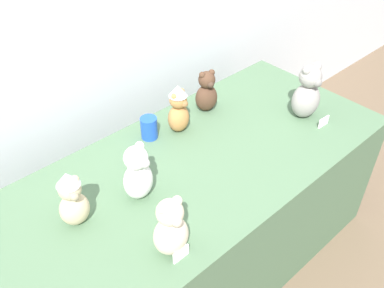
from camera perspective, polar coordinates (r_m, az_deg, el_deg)
wall_back at (r=2.09m, az=-13.44°, el=18.36°), size 7.00×0.08×2.60m
display_table at (r=2.15m, az=0.00°, el=-10.20°), size 1.98×0.86×0.74m
teddy_bear_snow at (r=1.69m, az=-7.34°, el=-3.98°), size 0.16×0.15×0.26m
teddy_bear_cream at (r=1.48m, az=-2.88°, el=-11.31°), size 0.14×0.13×0.25m
teddy_bear_cocoa at (r=2.18m, az=1.98°, el=7.00°), size 0.14×0.13×0.23m
teddy_bear_sand at (r=1.63m, az=-15.86°, el=-7.18°), size 0.12×0.11×0.25m
teddy_bear_caramel at (r=2.02m, az=-1.84°, el=4.73°), size 0.13×0.12×0.25m
teddy_bear_ash at (r=2.19m, az=15.29°, el=6.64°), size 0.17×0.15×0.29m
party_cup_blue at (r=2.02m, az=-5.82°, el=2.19°), size 0.08×0.08×0.11m
name_card_front_left at (r=1.53m, az=-1.50°, el=-14.63°), size 0.07×0.01×0.05m
name_card_front_middle at (r=2.20m, az=17.34°, el=2.87°), size 0.07×0.01×0.05m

